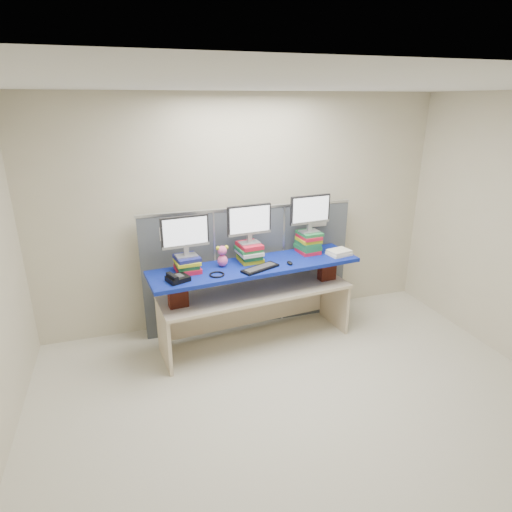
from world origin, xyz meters
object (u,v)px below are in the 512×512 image
object	(u,v)px
blue_board	(256,266)
monitor_left	(185,234)
desk	(256,301)
desk_phone	(177,278)
keyboard	(260,268)
monitor_right	(310,211)
monitor_center	(249,222)

from	to	relation	value
blue_board	monitor_left	distance (m)	0.88
desk	desk_phone	world-z (taller)	desk_phone
monitor_left	keyboard	size ratio (longest dim) A/B	1.10
keyboard	monitor_right	bearing A→B (deg)	1.90
monitor_left	keyboard	distance (m)	0.88
monitor_right	keyboard	bearing A→B (deg)	-160.23
desk	monitor_center	xyz separation A→B (m)	(-0.04, 0.12, 0.91)
monitor_left	monitor_center	world-z (taller)	monitor_center
blue_board	monitor_center	xyz separation A→B (m)	(-0.04, 0.12, 0.49)
desk	monitor_left	size ratio (longest dim) A/B	4.43
monitor_left	monitor_right	bearing A→B (deg)	0.00
blue_board	desk_phone	world-z (taller)	desk_phone
desk	monitor_left	distance (m)	1.15
monitor_right	desk_phone	size ratio (longest dim) A/B	1.98
monitor_right	desk_phone	world-z (taller)	monitor_right
blue_board	desk_phone	distance (m)	0.92
keyboard	monitor_left	bearing A→B (deg)	141.89
desk_phone	keyboard	bearing A→B (deg)	-18.30
blue_board	monitor_right	xyz separation A→B (m)	(0.72, 0.19, 0.53)
blue_board	monitor_left	bearing A→B (deg)	171.04
monitor_center	desk_phone	distance (m)	1.01
blue_board	desk_phone	xyz separation A→B (m)	(-0.90, -0.20, 0.05)
desk	desk_phone	distance (m)	1.04
monitor_left	blue_board	bearing A→B (deg)	-8.96
desk	monitor_right	world-z (taller)	monitor_right
monitor_left	keyboard	bearing A→B (deg)	-20.23
monitor_center	keyboard	bearing A→B (deg)	-87.46
keyboard	desk_phone	distance (m)	0.90
desk	monitor_left	xyz separation A→B (m)	(-0.76, 0.04, 0.86)
monitor_left	monitor_right	world-z (taller)	monitor_right
desk	monitor_center	distance (m)	0.92
monitor_right	monitor_center	bearing A→B (deg)	-180.00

